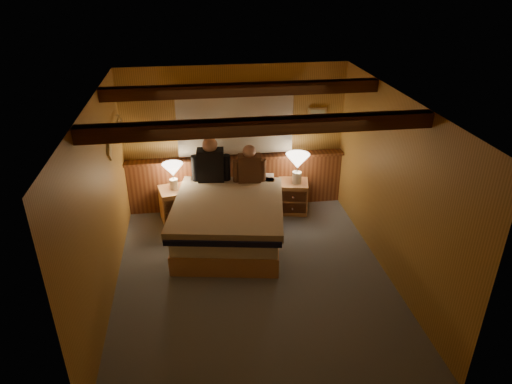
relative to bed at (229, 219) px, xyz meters
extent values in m
plane|color=slate|center=(0.22, -0.98, -0.36)|extent=(4.20, 4.20, 0.00)
plane|color=#DD9F53|center=(0.22, -0.98, 2.04)|extent=(4.20, 4.20, 0.00)
plane|color=#B88B42|center=(0.22, 1.12, 0.84)|extent=(3.60, 0.00, 3.60)
plane|color=#B88B42|center=(-1.58, -0.98, 0.84)|extent=(0.00, 4.20, 4.20)
plane|color=#B88B42|center=(2.02, -0.98, 0.84)|extent=(0.00, 4.20, 4.20)
plane|color=#B88B42|center=(0.22, -3.08, 0.84)|extent=(3.60, 0.00, 3.60)
cube|color=brown|center=(0.22, 1.06, 0.09)|extent=(3.60, 0.12, 0.90)
cube|color=brown|center=(0.22, 1.00, 0.56)|extent=(3.60, 0.22, 0.04)
cylinder|color=#472911|center=(0.22, 1.04, 1.69)|extent=(2.10, 0.05, 0.05)
sphere|color=#472911|center=(-0.83, 1.04, 1.69)|extent=(0.08, 0.08, 0.08)
sphere|color=#472911|center=(1.27, 1.04, 1.69)|extent=(0.08, 0.08, 0.08)
cube|color=beige|center=(0.22, 1.05, 1.14)|extent=(1.85, 0.08, 1.05)
cube|color=#472911|center=(0.22, -1.58, 1.95)|extent=(3.60, 0.15, 0.16)
cube|color=#472911|center=(0.22, -0.08, 1.95)|extent=(3.60, 0.15, 0.16)
cylinder|color=silver|center=(-1.52, 0.62, 1.39)|extent=(0.03, 0.55, 0.03)
torus|color=silver|center=(-1.49, 0.47, 1.27)|extent=(0.01, 0.21, 0.21)
torus|color=silver|center=(-1.49, 0.70, 1.27)|extent=(0.01, 0.21, 0.21)
cube|color=tan|center=(1.57, 1.10, 1.19)|extent=(0.30, 0.03, 0.25)
cube|color=beige|center=(1.57, 1.08, 1.19)|extent=(0.24, 0.01, 0.19)
cube|color=#B57D4D|center=(0.00, 0.02, -0.21)|extent=(1.79, 2.18, 0.29)
cube|color=silver|center=(0.00, 0.02, 0.06)|extent=(1.74, 2.14, 0.23)
cube|color=black|center=(-0.04, -0.22, 0.20)|extent=(1.78, 1.81, 0.08)
cube|color=tan|center=(-0.02, -0.10, 0.27)|extent=(1.85, 2.01, 0.12)
cube|color=silver|center=(-0.23, 0.83, 0.25)|extent=(0.64, 0.43, 0.16)
cube|color=silver|center=(0.50, 0.70, 0.25)|extent=(0.64, 0.43, 0.16)
cube|color=#B57D4D|center=(-0.78, 0.70, -0.07)|extent=(0.60, 0.56, 0.57)
cube|color=brown|center=(-0.73, 0.48, 0.04)|extent=(0.46, 0.12, 0.20)
cube|color=brown|center=(-0.73, 0.48, -0.19)|extent=(0.46, 0.12, 0.20)
cylinder|color=silver|center=(-0.73, 0.48, 0.04)|extent=(0.04, 0.04, 0.03)
cylinder|color=silver|center=(-0.73, 0.48, -0.19)|extent=(0.04, 0.04, 0.03)
cube|color=#B57D4D|center=(1.14, 0.75, -0.09)|extent=(0.56, 0.52, 0.53)
cube|color=brown|center=(1.09, 0.55, 0.02)|extent=(0.43, 0.11, 0.19)
cube|color=brown|center=(1.09, 0.55, -0.20)|extent=(0.43, 0.11, 0.19)
cylinder|color=silver|center=(1.09, 0.55, 0.02)|extent=(0.04, 0.04, 0.03)
cylinder|color=silver|center=(1.09, 0.55, -0.20)|extent=(0.04, 0.04, 0.03)
cylinder|color=white|center=(-0.80, 0.71, 0.29)|extent=(0.13, 0.13, 0.16)
cylinder|color=silver|center=(-0.80, 0.71, 0.40)|extent=(0.02, 0.02, 0.09)
cone|color=#FAE2C3|center=(-0.80, 0.71, 0.54)|extent=(0.33, 0.33, 0.20)
cylinder|color=white|center=(1.18, 0.72, 0.27)|extent=(0.15, 0.15, 0.19)
cylinder|color=silver|center=(1.18, 0.72, 0.40)|extent=(0.03, 0.03, 0.11)
cone|color=#FAE2C3|center=(1.18, 0.72, 0.56)|extent=(0.39, 0.39, 0.24)
cube|color=black|center=(-0.21, 0.70, 0.57)|extent=(0.43, 0.27, 0.54)
cylinder|color=black|center=(-0.45, 0.72, 0.53)|extent=(0.13, 0.13, 0.44)
cylinder|color=black|center=(0.03, 0.68, 0.53)|extent=(0.13, 0.13, 0.44)
sphere|color=tan|center=(-0.21, 0.70, 0.92)|extent=(0.24, 0.24, 0.24)
cube|color=#4C2F1E|center=(0.38, 0.58, 0.53)|extent=(0.37, 0.23, 0.46)
cylinder|color=#4C2F1E|center=(0.18, 0.60, 0.49)|extent=(0.11, 0.11, 0.37)
cylinder|color=#4C2F1E|center=(0.59, 0.57, 0.49)|extent=(0.11, 0.11, 0.37)
sphere|color=tan|center=(0.38, 0.58, 0.83)|extent=(0.20, 0.20, 0.20)
cube|color=black|center=(-0.67, 0.39, -0.21)|extent=(0.52, 0.33, 0.30)
cylinder|color=black|center=(-0.67, 0.39, -0.04)|extent=(0.10, 0.30, 0.08)
camera|label=1|loc=(-0.45, -5.90, 3.41)|focal=32.00mm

